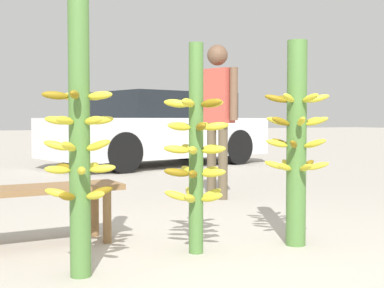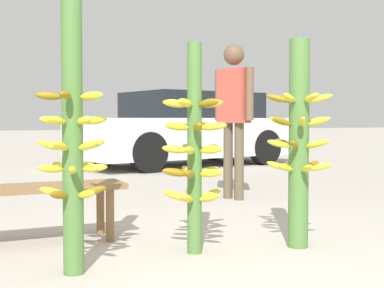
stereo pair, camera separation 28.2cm
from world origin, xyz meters
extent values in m
plane|color=#B2AA9E|center=(0.00, 0.00, 0.00)|extent=(80.00, 80.00, 0.00)
cylinder|color=#4C7A38|center=(-0.79, 0.30, 0.81)|extent=(0.12, 0.12, 1.62)
ellipsoid|color=olive|center=(-0.92, 0.31, 1.00)|extent=(0.15, 0.06, 0.05)
ellipsoid|color=olive|center=(-0.85, 0.18, 1.00)|extent=(0.10, 0.15, 0.05)
ellipsoid|color=gold|center=(-0.70, 0.21, 1.00)|extent=(0.14, 0.13, 0.05)
ellipsoid|color=gold|center=(-0.68, 0.36, 1.00)|extent=(0.15, 0.11, 0.05)
ellipsoid|color=gold|center=(-0.82, 0.42, 1.00)|extent=(0.07, 0.15, 0.05)
ellipsoid|color=gold|center=(-0.67, 0.30, 0.86)|extent=(0.15, 0.05, 0.06)
ellipsoid|color=gold|center=(-0.76, 0.42, 0.86)|extent=(0.08, 0.16, 0.06)
ellipsoid|color=gold|center=(-0.90, 0.37, 0.86)|extent=(0.15, 0.12, 0.06)
ellipsoid|color=gold|center=(-0.89, 0.22, 0.86)|extent=(0.14, 0.13, 0.06)
ellipsoid|color=gold|center=(-0.75, 0.18, 0.86)|extent=(0.09, 0.16, 0.06)
ellipsoid|color=gold|center=(-0.73, 0.19, 0.73)|extent=(0.11, 0.15, 0.08)
ellipsoid|color=gold|center=(-0.67, 0.32, 0.73)|extent=(0.16, 0.07, 0.08)
ellipsoid|color=gold|center=(-0.78, 0.42, 0.73)|extent=(0.06, 0.15, 0.08)
ellipsoid|color=gold|center=(-0.91, 0.35, 0.73)|extent=(0.16, 0.10, 0.08)
ellipsoid|color=gold|center=(-0.88, 0.20, 0.73)|extent=(0.13, 0.14, 0.08)
ellipsoid|color=gold|center=(-0.92, 0.28, 0.60)|extent=(0.15, 0.06, 0.06)
ellipsoid|color=gold|center=(-0.82, 0.17, 0.60)|extent=(0.07, 0.15, 0.06)
ellipsoid|color=gold|center=(-0.68, 0.23, 0.60)|extent=(0.15, 0.11, 0.06)
ellipsoid|color=gold|center=(-0.70, 0.38, 0.60)|extent=(0.14, 0.13, 0.06)
ellipsoid|color=olive|center=(-0.85, 0.41, 0.60)|extent=(0.10, 0.15, 0.06)
ellipsoid|color=gold|center=(-0.90, 0.36, 0.46)|extent=(0.15, 0.11, 0.07)
ellipsoid|color=olive|center=(-0.89, 0.21, 0.46)|extent=(0.14, 0.13, 0.07)
ellipsoid|color=gold|center=(-0.74, 0.18, 0.46)|extent=(0.10, 0.16, 0.07)
ellipsoid|color=olive|center=(-0.67, 0.31, 0.46)|extent=(0.15, 0.06, 0.07)
ellipsoid|color=gold|center=(-0.77, 0.42, 0.46)|extent=(0.07, 0.16, 0.07)
cylinder|color=#4C7A38|center=(0.01, 0.46, 0.68)|extent=(0.09, 0.09, 1.36)
ellipsoid|color=olive|center=(0.05, 0.58, 0.97)|extent=(0.09, 0.18, 0.07)
ellipsoid|color=gold|center=(-0.09, 0.53, 0.97)|extent=(0.17, 0.14, 0.07)
ellipsoid|color=gold|center=(-0.08, 0.38, 0.97)|extent=(0.17, 0.15, 0.07)
ellipsoid|color=olive|center=(0.06, 0.35, 0.97)|extent=(0.11, 0.18, 0.07)
ellipsoid|color=gold|center=(0.14, 0.47, 0.97)|extent=(0.18, 0.06, 0.07)
ellipsoid|color=gold|center=(-0.11, 0.45, 0.82)|extent=(0.18, 0.06, 0.07)
ellipsoid|color=olive|center=(-0.02, 0.34, 0.82)|extent=(0.09, 0.18, 0.07)
ellipsoid|color=gold|center=(0.12, 0.40, 0.82)|extent=(0.17, 0.13, 0.07)
ellipsoid|color=gold|center=(0.11, 0.54, 0.82)|extent=(0.16, 0.15, 0.07)
ellipsoid|color=gold|center=(-0.03, 0.58, 0.82)|extent=(0.11, 0.18, 0.07)
ellipsoid|color=gold|center=(0.09, 0.36, 0.68)|extent=(0.14, 0.17, 0.07)
ellipsoid|color=gold|center=(0.14, 0.50, 0.68)|extent=(0.18, 0.10, 0.07)
ellipsoid|color=gold|center=(0.02, 0.59, 0.68)|extent=(0.05, 0.17, 0.07)
ellipsoid|color=gold|center=(-0.10, 0.50, 0.68)|extent=(0.18, 0.10, 0.07)
ellipsoid|color=gold|center=(-0.06, 0.36, 0.68)|extent=(0.14, 0.17, 0.07)
ellipsoid|color=gold|center=(0.09, 0.36, 0.53)|extent=(0.14, 0.17, 0.08)
ellipsoid|color=gold|center=(0.13, 0.50, 0.53)|extent=(0.18, 0.10, 0.08)
ellipsoid|color=gold|center=(0.02, 0.59, 0.53)|extent=(0.05, 0.17, 0.08)
ellipsoid|color=olive|center=(-0.10, 0.50, 0.53)|extent=(0.18, 0.10, 0.08)
ellipsoid|color=olive|center=(-0.06, 0.36, 0.53)|extent=(0.14, 0.17, 0.08)
ellipsoid|color=gold|center=(-0.07, 0.38, 0.37)|extent=(0.16, 0.16, 0.10)
ellipsoid|color=gold|center=(0.07, 0.35, 0.37)|extent=(0.12, 0.18, 0.10)
ellipsoid|color=gold|center=(0.14, 0.48, 0.37)|extent=(0.18, 0.07, 0.10)
ellipsoid|color=gold|center=(0.04, 0.58, 0.37)|extent=(0.08, 0.18, 0.10)
ellipsoid|color=gold|center=(-0.09, 0.52, 0.37)|extent=(0.18, 0.13, 0.10)
cylinder|color=#4C7A38|center=(0.73, 0.34, 0.70)|extent=(0.14, 0.14, 1.41)
ellipsoid|color=gold|center=(0.85, 0.41, 1.01)|extent=(0.16, 0.12, 0.08)
ellipsoid|color=olive|center=(0.73, 0.48, 1.01)|extent=(0.04, 0.17, 0.08)
ellipsoid|color=olive|center=(0.61, 0.41, 1.01)|extent=(0.16, 0.12, 0.08)
ellipsoid|color=gold|center=(0.60, 0.27, 1.01)|extent=(0.16, 0.12, 0.08)
ellipsoid|color=gold|center=(0.73, 0.20, 1.01)|extent=(0.04, 0.17, 0.08)
ellipsoid|color=gold|center=(0.85, 0.27, 1.01)|extent=(0.16, 0.12, 0.08)
ellipsoid|color=gold|center=(0.67, 0.21, 0.86)|extent=(0.11, 0.17, 0.09)
ellipsoid|color=gold|center=(0.81, 0.22, 0.86)|extent=(0.13, 0.16, 0.09)
ellipsoid|color=gold|center=(0.87, 0.35, 0.86)|extent=(0.17, 0.05, 0.09)
ellipsoid|color=olive|center=(0.79, 0.46, 0.86)|extent=(0.11, 0.17, 0.09)
ellipsoid|color=gold|center=(0.65, 0.46, 0.86)|extent=(0.13, 0.16, 0.09)
ellipsoid|color=olive|center=(0.59, 0.33, 0.86)|extent=(0.17, 0.05, 0.09)
ellipsoid|color=gold|center=(0.83, 0.44, 0.70)|extent=(0.15, 0.15, 0.08)
ellipsoid|color=olive|center=(0.69, 0.48, 0.70)|extent=(0.08, 0.17, 0.08)
ellipsoid|color=gold|center=(0.59, 0.38, 0.70)|extent=(0.17, 0.09, 0.08)
ellipsoid|color=olive|center=(0.63, 0.24, 0.70)|extent=(0.15, 0.15, 0.08)
ellipsoid|color=gold|center=(0.76, 0.20, 0.70)|extent=(0.08, 0.17, 0.08)
ellipsoid|color=gold|center=(0.86, 0.30, 0.70)|extent=(0.17, 0.09, 0.08)
ellipsoid|color=gold|center=(0.76, 0.48, 0.55)|extent=(0.08, 0.17, 0.08)
ellipsoid|color=gold|center=(0.62, 0.43, 0.55)|extent=(0.15, 0.14, 0.08)
ellipsoid|color=gold|center=(0.59, 0.29, 0.55)|extent=(0.17, 0.09, 0.08)
ellipsoid|color=gold|center=(0.70, 0.20, 0.55)|extent=(0.08, 0.17, 0.08)
ellipsoid|color=gold|center=(0.83, 0.24, 0.55)|extent=(0.15, 0.14, 0.08)
ellipsoid|color=olive|center=(0.86, 0.38, 0.55)|extent=(0.17, 0.09, 0.08)
cylinder|color=brown|center=(1.30, 2.53, 0.41)|extent=(0.13, 0.13, 0.83)
cylinder|color=brown|center=(1.35, 2.37, 0.41)|extent=(0.13, 0.13, 0.83)
cube|color=#BF4C3F|center=(1.32, 2.45, 1.12)|extent=(0.27, 0.40, 0.59)
cylinder|color=brown|center=(1.25, 2.67, 1.14)|extent=(0.11, 0.11, 0.56)
cylinder|color=brown|center=(1.40, 2.24, 1.14)|extent=(0.11, 0.11, 0.56)
sphere|color=brown|center=(1.32, 2.45, 1.56)|extent=(0.22, 0.22, 0.22)
cube|color=olive|center=(-0.97, 1.10, 0.39)|extent=(1.37, 0.41, 0.04)
cylinder|color=olive|center=(-0.42, 1.25, 0.19)|extent=(0.06, 0.06, 0.37)
cylinder|color=olive|center=(-0.41, 0.99, 0.19)|extent=(0.06, 0.06, 0.37)
cube|color=silver|center=(2.44, 6.61, 0.54)|extent=(4.46, 2.67, 0.71)
cube|color=black|center=(2.60, 6.65, 1.13)|extent=(2.60, 2.11, 0.48)
cylinder|color=black|center=(1.36, 5.53, 0.33)|extent=(0.69, 0.34, 0.66)
cylinder|color=black|center=(0.99, 7.12, 0.33)|extent=(0.69, 0.34, 0.66)
cylinder|color=black|center=(3.88, 6.11, 0.33)|extent=(0.69, 0.34, 0.66)
cylinder|color=black|center=(3.52, 7.69, 0.33)|extent=(0.69, 0.34, 0.66)
camera|label=1|loc=(-1.59, -2.58, 0.87)|focal=50.00mm
camera|label=2|loc=(-1.33, -2.70, 0.87)|focal=50.00mm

